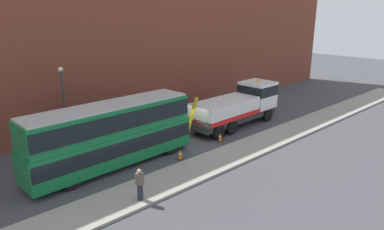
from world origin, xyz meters
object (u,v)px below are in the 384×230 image
(pedestrian_onlooker, at_px, (140,185))
(traffic_cone_near_bus, at_px, (180,155))
(recovery_tow_truck, at_px, (238,105))
(street_lamp, at_px, (64,100))
(traffic_cone_midway, at_px, (220,137))
(double_decker_bus, at_px, (111,133))

(pedestrian_onlooker, xyz_separation_m, traffic_cone_near_bus, (5.07, 2.71, -0.64))
(recovery_tow_truck, xyz_separation_m, pedestrian_onlooker, (-13.49, -4.85, -0.77))
(traffic_cone_near_bus, relative_size, street_lamp, 0.12)
(pedestrian_onlooker, bearing_deg, traffic_cone_midway, -13.76)
(recovery_tow_truck, height_order, double_decker_bus, double_decker_bus)
(double_decker_bus, height_order, traffic_cone_midway, double_decker_bus)
(traffic_cone_near_bus, height_order, traffic_cone_midway, same)
(pedestrian_onlooker, distance_m, street_lamp, 10.29)
(street_lamp, bearing_deg, recovery_tow_truck, -21.67)
(recovery_tow_truck, distance_m, street_lamp, 13.98)
(double_decker_bus, height_order, traffic_cone_near_bus, double_decker_bus)
(traffic_cone_near_bus, distance_m, street_lamp, 9.08)
(recovery_tow_truck, xyz_separation_m, traffic_cone_midway, (-4.03, -1.67, -1.42))
(double_decker_bus, relative_size, pedestrian_onlooker, 6.49)
(pedestrian_onlooker, height_order, traffic_cone_near_bus, pedestrian_onlooker)
(street_lamp, bearing_deg, traffic_cone_near_bus, -58.39)
(traffic_cone_near_bus, relative_size, traffic_cone_midway, 1.00)
(traffic_cone_midway, bearing_deg, street_lamp, 142.53)
(double_decker_bus, xyz_separation_m, street_lamp, (-0.68, 5.14, 1.24))
(traffic_cone_midway, bearing_deg, double_decker_bus, 168.54)
(traffic_cone_near_bus, xyz_separation_m, traffic_cone_midway, (4.40, 0.47, 0.00))
(recovery_tow_truck, xyz_separation_m, street_lamp, (-12.90, 5.13, 1.71))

